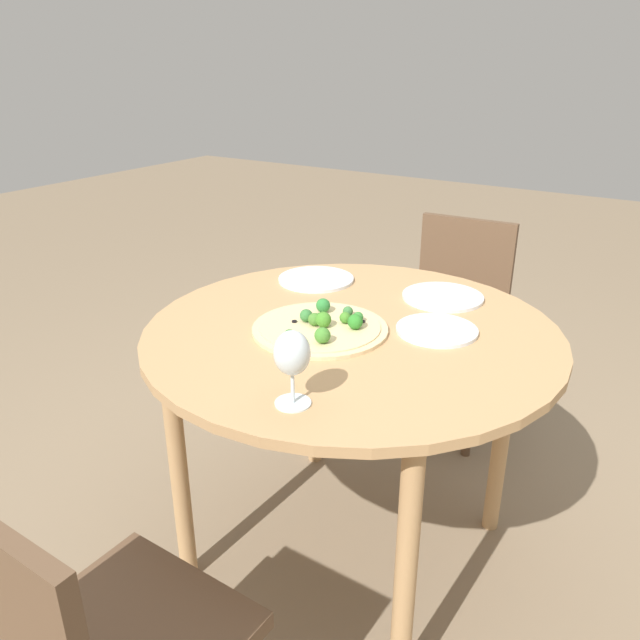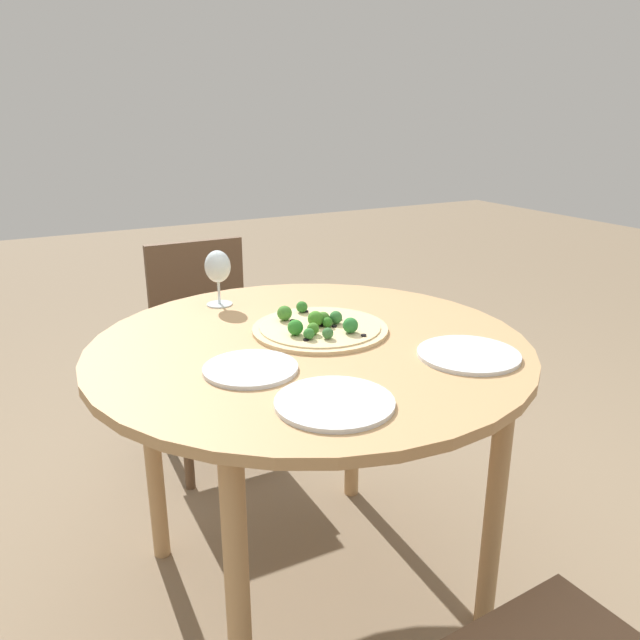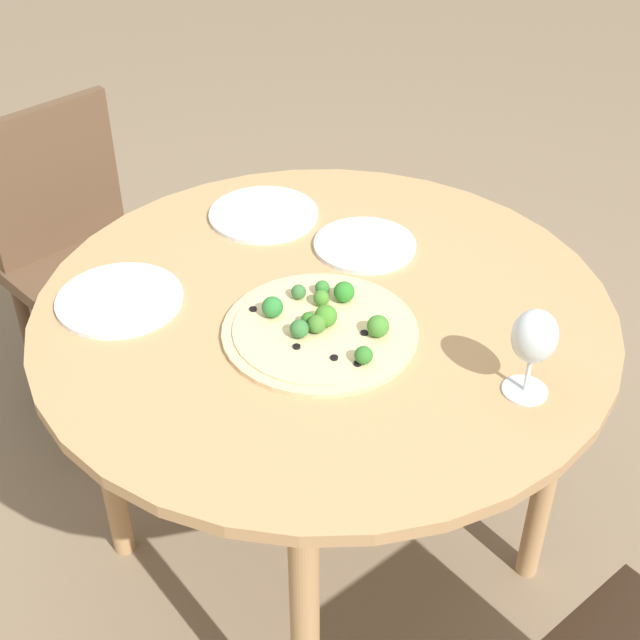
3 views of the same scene
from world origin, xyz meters
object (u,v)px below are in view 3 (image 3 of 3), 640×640
(pizza, at_px, (321,327))
(plate_side, at_px, (365,245))
(chair, at_px, (87,254))
(wine_glass, at_px, (534,339))
(plate_near, at_px, (120,299))
(plate_far, at_px, (264,214))

(pizza, bearing_deg, plate_side, 121.31)
(pizza, xyz_separation_m, plate_side, (-0.16, 0.26, -0.01))
(chair, height_order, wine_glass, wine_glass)
(chair, height_order, plate_near, chair)
(pizza, height_order, plate_side, pizza)
(chair, bearing_deg, pizza, -93.65)
(pizza, distance_m, wine_glass, 0.39)
(pizza, xyz_separation_m, plate_near, (-0.32, -0.23, -0.01))
(plate_far, xyz_separation_m, plate_side, (0.24, 0.08, 0.00))
(plate_near, bearing_deg, plate_side, 71.02)
(wine_glass, height_order, plate_side, wine_glass)
(wine_glass, bearing_deg, plate_side, 167.91)
(plate_near, relative_size, plate_far, 1.01)
(plate_side, bearing_deg, pizza, -58.69)
(pizza, distance_m, plate_far, 0.43)
(wine_glass, xyz_separation_m, plate_near, (-0.67, -0.38, -0.11))
(pizza, bearing_deg, plate_far, 155.77)
(chair, height_order, pizza, chair)
(plate_near, xyz_separation_m, plate_far, (-0.07, 0.41, 0.00))
(chair, height_order, plate_far, chair)
(plate_far, height_order, plate_side, same)
(plate_near, xyz_separation_m, plate_side, (0.17, 0.49, 0.00))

